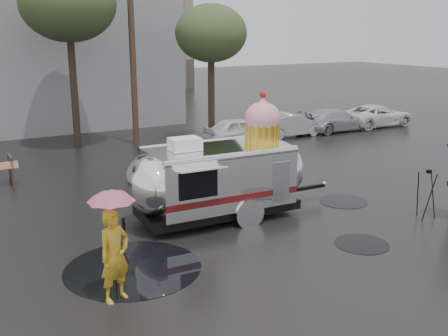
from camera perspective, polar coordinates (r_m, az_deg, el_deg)
ground at (r=12.02m, az=2.84°, el=-11.01°), size 120.00×120.00×0.00m
puddles at (r=14.10m, az=-1.76°, el=-6.98°), size 9.73×6.81×0.01m
utility_pole at (r=24.59m, az=-9.96°, el=13.13°), size 1.60×0.28×9.00m
tree_mid at (r=24.84m, az=-16.64°, el=16.74°), size 4.20×4.20×8.03m
tree_right at (r=25.09m, az=-1.43°, el=14.36°), size 3.36×3.36×6.42m
parked_cars at (r=27.87m, az=10.21°, el=5.21°), size 13.20×1.90×1.50m
airstream_trailer at (r=14.83m, az=-0.38°, el=-0.73°), size 6.70×2.61×3.61m
person_left at (r=10.61m, az=-11.82°, el=-9.33°), size 0.80×0.67×1.90m
umbrella_pink at (r=10.25m, az=-12.10°, el=-4.30°), size 1.12×1.12×2.32m
tripod at (r=15.93m, az=21.24°, el=-2.24°), size 0.54×0.60×1.45m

